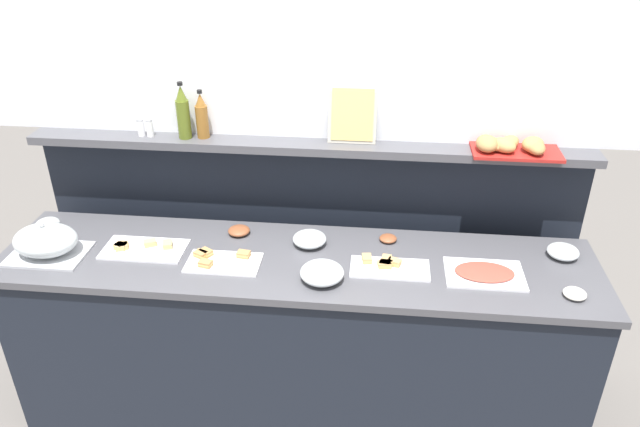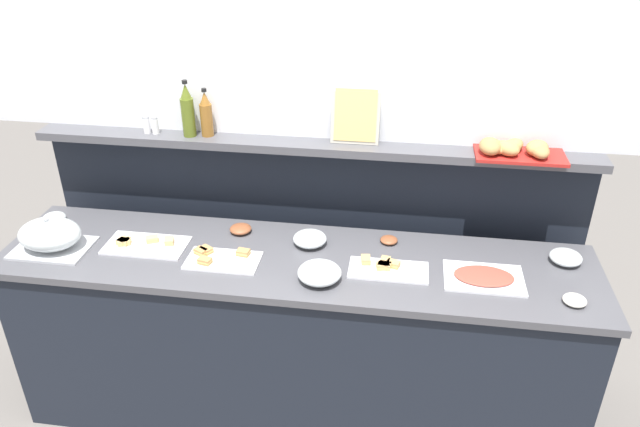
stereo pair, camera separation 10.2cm
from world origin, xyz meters
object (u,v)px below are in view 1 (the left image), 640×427
at_px(sandwich_platter_front, 388,266).
at_px(vinegar_bottle_amber, 202,117).
at_px(glass_bowl_extra, 322,273).
at_px(condiment_bowl_teal, 575,294).
at_px(serving_cloche, 46,241).
at_px(olive_oil_bottle, 183,113).
at_px(pepper_shaker, 150,128).
at_px(framed_picture, 353,115).
at_px(sandwich_platter_side, 142,248).
at_px(glass_bowl_medium, 48,224).
at_px(condiment_bowl_red, 388,238).
at_px(salt_shaker, 141,127).
at_px(cold_cuts_platter, 484,273).
at_px(condiment_bowl_dark, 239,231).
at_px(sandwich_platter_rear, 221,261).
at_px(bread_basket, 511,146).
at_px(glass_bowl_large, 563,252).
at_px(glass_bowl_small, 310,239).

height_order(sandwich_platter_front, vinegar_bottle_amber, vinegar_bottle_amber).
distance_m(glass_bowl_extra, condiment_bowl_teal, 1.04).
relative_size(serving_cloche, olive_oil_bottle, 1.23).
bearing_deg(pepper_shaker, framed_picture, 2.24).
xyz_separation_m(sandwich_platter_side, glass_bowl_medium, (-0.53, 0.15, 0.01)).
xyz_separation_m(glass_bowl_extra, olive_oil_bottle, (-0.72, 0.56, 0.49)).
relative_size(glass_bowl_medium, condiment_bowl_red, 1.38).
height_order(sandwich_platter_front, sandwich_platter_side, same).
xyz_separation_m(glass_bowl_extra, salt_shaker, (-0.94, 0.56, 0.41)).
relative_size(cold_cuts_platter, serving_cloche, 0.99).
distance_m(serving_cloche, olive_oil_bottle, 0.85).
bearing_deg(condiment_bowl_dark, condiment_bowl_teal, -13.41).
bearing_deg(glass_bowl_medium, pepper_shaker, 28.33).
bearing_deg(condiment_bowl_dark, sandwich_platter_side, -155.75).
height_order(sandwich_platter_front, salt_shaker, salt_shaker).
bearing_deg(sandwich_platter_rear, sandwich_platter_side, 169.75).
relative_size(condiment_bowl_red, bread_basket, 0.20).
relative_size(pepper_shaker, bread_basket, 0.22).
relative_size(sandwich_platter_rear, condiment_bowl_red, 4.00).
bearing_deg(sandwich_platter_front, glass_bowl_large, 12.65).
bearing_deg(salt_shaker, condiment_bowl_red, -9.91).
bearing_deg(sandwich_platter_rear, glass_bowl_medium, 166.63).
relative_size(cold_cuts_platter, glass_bowl_small, 2.14).
distance_m(cold_cuts_platter, glass_bowl_extra, 0.70).
bearing_deg(condiment_bowl_dark, serving_cloche, -161.39).
relative_size(glass_bowl_extra, vinegar_bottle_amber, 0.79).
height_order(glass_bowl_small, olive_oil_bottle, olive_oil_bottle).
distance_m(serving_cloche, glass_bowl_large, 2.32).
bearing_deg(pepper_shaker, cold_cuts_platter, -15.85).
xyz_separation_m(glass_bowl_large, pepper_shaker, (-1.96, 0.27, 0.41)).
bearing_deg(framed_picture, salt_shaker, -177.85).
xyz_separation_m(glass_bowl_extra, pepper_shaker, (-0.90, 0.56, 0.41)).
bearing_deg(serving_cloche, glass_bowl_small, 10.36).
bearing_deg(sandwich_platter_front, serving_cloche, -178.05).
relative_size(glass_bowl_small, glass_bowl_extra, 0.84).
bearing_deg(olive_oil_bottle, serving_cloche, -136.98).
height_order(serving_cloche, bread_basket, bread_basket).
bearing_deg(glass_bowl_large, condiment_bowl_dark, 178.20).
bearing_deg(glass_bowl_medium, framed_picture, 11.49).
distance_m(sandwich_platter_rear, bread_basket, 1.41).
xyz_separation_m(glass_bowl_medium, olive_oil_bottle, (0.66, 0.26, 0.50)).
xyz_separation_m(glass_bowl_large, framed_picture, (-0.98, 0.31, 0.50)).
bearing_deg(condiment_bowl_teal, serving_cloche, 178.10).
distance_m(sandwich_platter_front, glass_bowl_extra, 0.30).
distance_m(sandwich_platter_side, olive_oil_bottle, 0.66).
relative_size(sandwich_platter_rear, pepper_shaker, 3.76).
bearing_deg(pepper_shaker, glass_bowl_small, -19.25).
distance_m(glass_bowl_extra, olive_oil_bottle, 1.03).
bearing_deg(condiment_bowl_dark, condiment_bowl_red, 0.68).
xyz_separation_m(sandwich_platter_rear, cold_cuts_platter, (1.15, 0.02, -0.00)).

